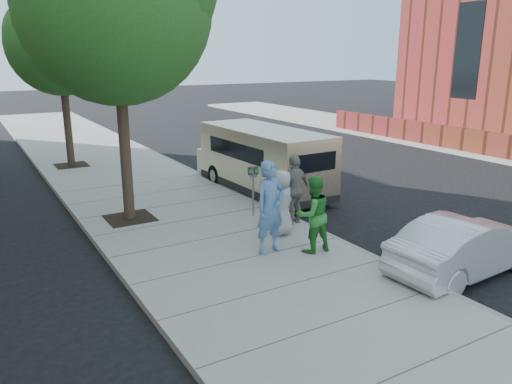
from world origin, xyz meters
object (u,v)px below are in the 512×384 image
Objects in this scene: tree_near at (116,0)px; person_gray_shirt at (282,203)px; person_green_shirt at (313,214)px; van at (262,159)px; sedan at (466,246)px; tree_far at (60,38)px; person_officer at (270,207)px; parking_meter at (253,180)px; person_striped_polo at (295,190)px.

tree_near is 6.16m from person_gray_shirt.
person_green_shirt is at bearing 73.74° from person_gray_shirt.
van is 7.39m from sedan.
person_green_shirt is at bearing -77.17° from tree_far.
van is 5.40m from person_officer.
parking_meter is 0.75× the size of person_striped_polo.
person_striped_polo is at bearing -160.46° from person_gray_shirt.
sedan is at bearing -53.24° from tree_near.
tree_far reaches higher than sedan.
tree_near is at bearing 33.35° from sedan.
tree_far is 3.85× the size of person_green_shirt.
van is (4.55, 0.86, -4.44)m from tree_near.
person_gray_shirt is at bearing 34.38° from person_officer.
tree_far is at bearing -74.58° from person_green_shirt.
person_officer reaches higher than person_green_shirt.
tree_far is 15.52m from sedan.
person_gray_shirt is (-0.16, -1.61, -0.18)m from parking_meter.
person_striped_polo is at bearing -51.54° from parking_meter.
person_green_shirt is at bearing 50.22° from person_striped_polo.
tree_near is 1.33× the size of van.
person_striped_polo reaches higher than sedan.
person_gray_shirt is at bearing -87.81° from person_green_shirt.
parking_meter is at bearing -90.83° from person_green_shirt.
person_officer is at bearing 44.55° from sedan.
tree_far is 3.21× the size of person_officer.
van reaches higher than person_green_shirt.
person_green_shirt is (0.81, -0.44, -0.17)m from person_officer.
person_striped_polo is (0.75, 1.75, 0.04)m from person_green_shirt.
tree_near is 5.66× the size of parking_meter.
person_officer is at bearing -102.04° from parking_meter.
tree_far reaches higher than van.
tree_near is 2.08× the size of sedan.
person_officer is (1.89, -3.83, -4.39)m from tree_near.
tree_near is at bearing -171.04° from van.
parking_meter is (2.87, -9.04, -3.77)m from tree_far.
person_gray_shirt is (2.71, -3.04, -4.61)m from tree_near.
van reaches higher than parking_meter.
parking_meter is at bearing -111.59° from person_gray_shirt.
tree_near is 4.47× the size of person_green_shirt.
person_gray_shirt is at bearing -48.29° from tree_near.
person_officer is 1.14× the size of person_striped_polo.
sedan is 2.31× the size of person_gray_shirt.
person_striped_polo is at bearing 30.57° from person_officer.
person_striped_polo is at bearing -71.15° from tree_far.
tree_near is 6.80m from person_green_shirt.
person_green_shirt reaches higher than sedan.
person_green_shirt is 0.95× the size of person_striped_polo.
parking_meter is 0.79× the size of person_green_shirt.
tree_far is at bearing -91.56° from person_gray_shirt.
parking_meter is at bearing -127.87° from van.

